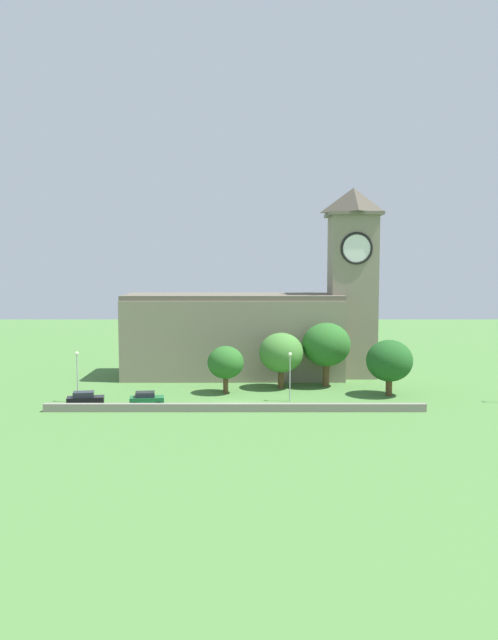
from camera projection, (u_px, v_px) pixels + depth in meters
The scene contains 11 objects.
ground_plane at pixel (240, 382), 90.94m from camera, with size 200.00×200.00×0.00m, color #477538.
church at pixel (262, 323), 95.20m from camera, with size 37.51×11.69×27.82m.
quay_barrier at pixel (237, 408), 72.76m from camera, with size 43.52×0.70×0.92m, color gray.
car_black at pixel (88, 398), 75.75m from camera, with size 4.52×2.62×1.70m.
car_green at pixel (149, 398), 75.90m from camera, with size 4.23×2.61×1.64m.
streetlamp_west_end at pixel (80, 368), 77.45m from camera, with size 0.44×0.44×6.19m.
streetlamp_west_mid at pixel (292, 368), 77.74m from camera, with size 0.44×0.44×6.04m.
tree_riverside_east at pixel (228, 363), 82.64m from camera, with size 4.70×4.70×6.17m.
tree_riverside_west at pixel (284, 353), 85.86m from camera, with size 5.93×5.93×7.52m.
tree_by_tower at pixel (392, 361), 81.16m from camera, with size 5.89×5.89×7.14m.
tree_churchyard at pixel (329, 345), 87.18m from camera, with size 6.60×6.60×8.74m.
Camera 1 is at (1.61, -74.77, 16.93)m, focal length 35.94 mm.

